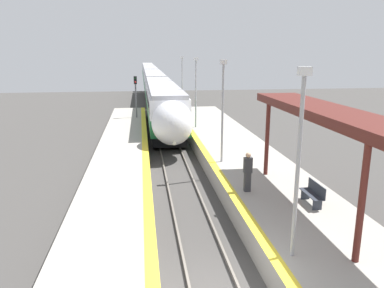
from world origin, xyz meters
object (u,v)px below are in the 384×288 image
(platform_bench, at_px, (314,193))
(person_waiting, at_px, (248,171))
(lamppost_far, at_px, (196,88))
(lamppost_near, at_px, (299,153))
(lamppost_mid, at_px, (223,105))
(train, at_px, (152,79))
(lamppost_farthest, at_px, (182,79))
(railway_signal, at_px, (136,97))

(platform_bench, distance_m, person_waiting, 2.86)
(lamppost_far, bearing_deg, lamppost_near, -90.00)
(platform_bench, height_order, person_waiting, person_waiting)
(lamppost_near, bearing_deg, lamppost_mid, 90.00)
(train, height_order, lamppost_far, lamppost_far)
(lamppost_farthest, bearing_deg, train, 95.05)
(lamppost_far, bearing_deg, person_waiting, -89.45)
(platform_bench, relative_size, lamppost_far, 0.26)
(person_waiting, distance_m, lamppost_farthest, 24.70)
(person_waiting, height_order, lamppost_far, lamppost_far)
(lamppost_mid, distance_m, lamppost_far, 9.98)
(person_waiting, height_order, lamppost_near, lamppost_near)
(train, xyz_separation_m, railway_signal, (-2.44, -31.32, 0.58))
(lamppost_mid, height_order, lamppost_far, same)
(lamppost_near, height_order, lamppost_far, same)
(lamppost_farthest, bearing_deg, person_waiting, -89.67)
(lamppost_mid, bearing_deg, train, 92.90)
(railway_signal, bearing_deg, train, 85.54)
(lamppost_mid, bearing_deg, railway_signal, 107.33)
(platform_bench, bearing_deg, lamppost_farthest, 95.08)
(railway_signal, distance_m, lamppost_mid, 16.20)
(lamppost_mid, bearing_deg, person_waiting, -88.27)
(train, relative_size, platform_bench, 61.06)
(platform_bench, xyz_separation_m, lamppost_near, (-2.34, -3.59, 2.69))
(platform_bench, bearing_deg, lamppost_near, -123.15)
(platform_bench, bearing_deg, person_waiting, 141.34)
(person_waiting, xyz_separation_m, lamppost_near, (-0.14, -5.35, 2.24))
(lamppost_far, relative_size, lamppost_farthest, 1.00)
(person_waiting, height_order, railway_signal, railway_signal)
(train, distance_m, platform_bench, 53.35)
(train, xyz_separation_m, lamppost_mid, (2.37, -46.74, 1.81))
(lamppost_near, bearing_deg, person_waiting, 88.50)
(lamppost_farthest, bearing_deg, lamppost_mid, -90.00)
(platform_bench, distance_m, lamppost_far, 16.76)
(person_waiting, xyz_separation_m, lamppost_mid, (-0.14, 4.63, 2.24))
(lamppost_near, distance_m, lamppost_mid, 9.98)
(train, height_order, lamppost_mid, lamppost_mid)
(lamppost_far, bearing_deg, train, 93.68)
(lamppost_near, relative_size, lamppost_far, 1.00)
(platform_bench, bearing_deg, lamppost_far, 98.14)
(person_waiting, distance_m, lamppost_mid, 5.15)
(train, bearing_deg, lamppost_near, -87.61)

